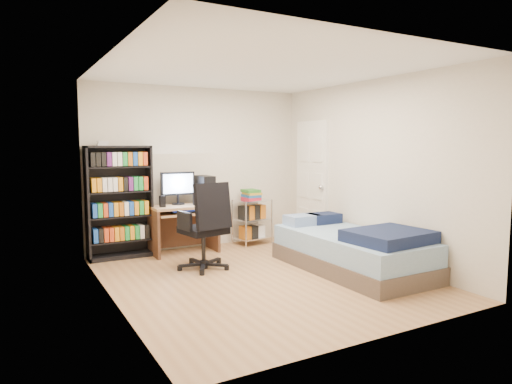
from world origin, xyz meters
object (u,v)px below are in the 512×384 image
computer_desk (189,209)px  bed (353,250)px  office_chair (205,242)px  media_shelf (119,201)px

computer_desk → bed: size_ratio=0.56×
computer_desk → office_chair: (-0.17, -1.05, -0.29)m
office_chair → bed: size_ratio=0.53×
computer_desk → office_chair: 1.10m
computer_desk → media_shelf: bearing=174.3°
media_shelf → computer_desk: 1.02m
media_shelf → bed: (2.47, -2.12, -0.55)m
media_shelf → bed: bearing=-40.7°
computer_desk → office_chair: bearing=-99.0°
office_chair → bed: office_chair is taller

